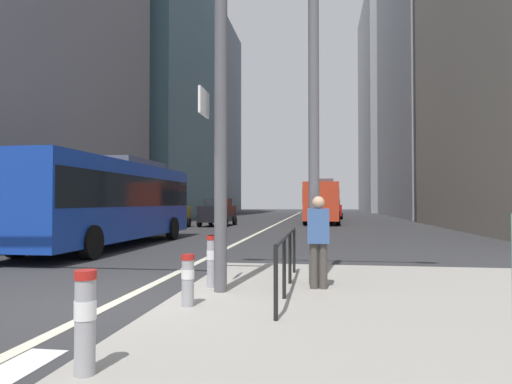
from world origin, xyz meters
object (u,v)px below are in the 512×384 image
car_receding_near (332,209)px  city_bus_red_distant (315,201)px  street_lamp_post (313,10)px  car_oncoming_mid (218,212)px  pedestrian_walking (318,237)px  city_bus_blue_oncoming (110,198)px  traffic_signal_gantry (87,63)px  city_bus_red_receding (322,200)px  bollard_back (212,258)px  car_oncoming_far (168,213)px  bollard_left (85,317)px  car_receding_far (315,207)px  bollard_right (188,277)px

car_receding_near → city_bus_red_distant: bearing=100.9°
street_lamp_post → car_oncoming_mid: bearing=107.4°
city_bus_red_distant → car_receding_near: bearing=-79.1°
street_lamp_post → pedestrian_walking: bearing=-78.0°
city_bus_blue_oncoming → traffic_signal_gantry: (3.65, -8.39, 2.33)m
city_bus_red_receding → bollard_back: bearing=-94.0°
city_bus_red_receding → pedestrian_walking: 29.04m
traffic_signal_gantry → bollard_back: 4.16m
car_oncoming_far → city_bus_red_distant: bearing=72.0°
car_oncoming_mid → car_oncoming_far: bearing=-126.2°
city_bus_red_receding → bollard_left: city_bus_red_receding is taller
car_receding_far → bollard_right: bearing=-90.9°
city_bus_red_distant → car_oncoming_mid: 25.08m
city_bus_red_distant → car_oncoming_mid: city_bus_red_distant is taller
car_oncoming_far → pedestrian_walking: size_ratio=2.60×
street_lamp_post → bollard_back: street_lamp_post is taller
bollard_left → street_lamp_post: bearing=67.6°
car_oncoming_far → bollard_back: car_oncoming_far is taller
city_bus_red_receding → street_lamp_post: bearing=-90.5°
car_receding_far → car_oncoming_far: same height
bollard_back → car_receding_near: bearing=85.5°
car_receding_far → car_oncoming_far: 39.78m
traffic_signal_gantry → car_oncoming_mid: bearing=97.4°
city_bus_red_distant → bollard_back: city_bus_red_distant is taller
city_bus_blue_oncoming → car_oncoming_far: size_ratio=2.61×
bollard_left → car_receding_far: bearing=89.0°
city_bus_red_distant → traffic_signal_gantry: bearing=-94.1°
city_bus_blue_oncoming → bollard_right: city_bus_blue_oncoming is taller
bollard_back → street_lamp_post: bearing=16.5°
city_bus_red_distant → bollard_left: (-1.35, -51.55, -1.18)m
city_bus_blue_oncoming → bollard_back: 10.01m
traffic_signal_gantry → bollard_right: traffic_signal_gantry is taller
city_bus_red_distant → bollard_right: bearing=-91.4°
car_oncoming_far → bollard_back: (7.74, -19.83, -0.32)m
car_oncoming_mid → street_lamp_post: size_ratio=0.54×
city_bus_red_receding → bollard_right: city_bus_red_receding is taller
car_receding_near → traffic_signal_gantry: traffic_signal_gantry is taller
city_bus_red_distant → car_oncoming_far: size_ratio=2.56×
city_bus_red_receding → car_oncoming_mid: city_bus_red_receding is taller
car_receding_far → traffic_signal_gantry: bearing=-93.1°
car_oncoming_far → pedestrian_walking: car_oncoming_far is taller
city_bus_red_distant → pedestrian_walking: size_ratio=6.68×
bollard_back → car_oncoming_mid: bearing=102.8°
car_receding_far → pedestrian_walking: car_receding_far is taller
bollard_left → bollard_right: size_ratio=1.21×
bollard_back → pedestrian_walking: 1.93m
car_oncoming_far → bollard_back: bearing=-68.7°
city_bus_blue_oncoming → bollard_back: city_bus_blue_oncoming is taller
car_receding_near → bollard_right: (-2.98, -39.76, -0.42)m
city_bus_red_receding → city_bus_blue_oncoming: bearing=-110.5°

